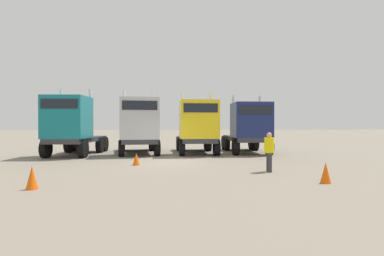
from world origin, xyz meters
TOP-DOWN VIEW (x-y plane):
  - ground at (0.00, 0.00)m, footprint 200.00×200.00m
  - semi_truck_teal at (-5.96, 3.62)m, footprint 3.05×6.01m
  - semi_truck_silver at (-1.82, 4.22)m, footprint 3.18×6.40m
  - semi_truck_yellow at (2.07, 4.08)m, footprint 2.60×5.92m
  - semi_truck_navy at (5.59, 4.21)m, footprint 2.81×5.97m
  - visitor_in_hivis at (4.14, -3.80)m, footprint 0.44×0.45m
  - traffic_cone_near at (5.17, -6.39)m, footprint 0.36×0.36m
  - traffic_cone_mid at (-4.27, -6.42)m, footprint 0.36×0.36m
  - traffic_cone_far at (-1.56, -1.13)m, footprint 0.36×0.36m

SIDE VIEW (x-z plane):
  - ground at x=0.00m, z-range 0.00..0.00m
  - traffic_cone_far at x=-1.56m, z-range 0.00..0.59m
  - traffic_cone_near at x=5.17m, z-range 0.00..0.70m
  - traffic_cone_mid at x=-4.27m, z-range 0.00..0.72m
  - visitor_in_hivis at x=4.14m, z-range 0.13..1.78m
  - semi_truck_navy at x=5.59m, z-range -0.22..3.80m
  - semi_truck_yellow at x=2.07m, z-range -0.22..3.90m
  - semi_truck_silver at x=-1.82m, z-range -0.25..4.01m
  - semi_truck_teal at x=-5.96m, z-range -0.21..4.08m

